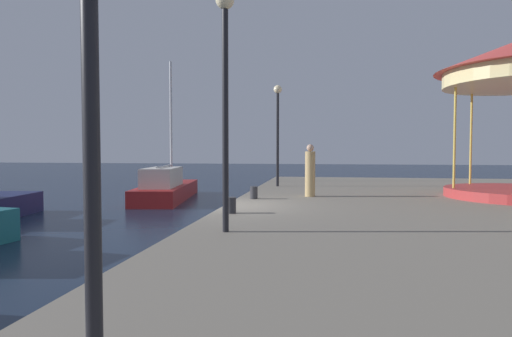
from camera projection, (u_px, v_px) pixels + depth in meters
The scene contains 7 objects.
ground_plane at pixel (225, 233), 12.38m from camera, with size 120.00×120.00×0.00m, color #162338.
sailboat_red at pixel (166, 188), 20.41m from camera, with size 2.94×7.21×6.75m.
lamp_post_mid_promenade at pixel (225, 69), 8.18m from camera, with size 0.36×0.36×4.58m.
lamp_post_far_end at pixel (278, 117), 18.58m from camera, with size 0.36×0.36×4.34m.
bollard_south at pixel (254, 193), 13.89m from camera, with size 0.24×0.24×0.40m, color #2D2D33.
bollard_north at pixel (231, 205), 10.74m from camera, with size 0.24×0.24×0.40m, color #2D2D33.
person_mid_promenade at pixel (310, 172), 14.56m from camera, with size 0.34×0.34×1.76m.
Camera 1 is at (2.79, -12.00, 2.38)m, focal length 30.38 mm.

